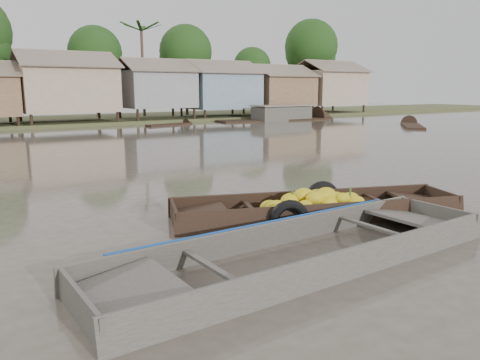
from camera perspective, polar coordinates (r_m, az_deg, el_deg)
ground at (r=9.28m, az=6.78°, el=-6.08°), size 120.00×120.00×0.00m
riverbank at (r=39.64m, az=-20.42°, el=10.99°), size 120.00×12.47×10.22m
banana_boat at (r=10.17m, az=8.90°, el=-3.50°), size 6.38×3.48×0.90m
viewer_boat at (r=7.67m, az=7.77°, el=-9.43°), size 7.26×2.09×0.58m
distant_boats at (r=36.49m, az=-1.73°, el=7.21°), size 45.40×14.53×1.38m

